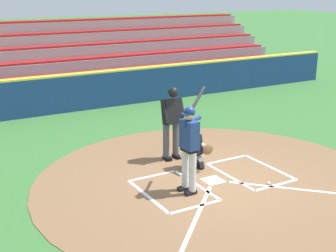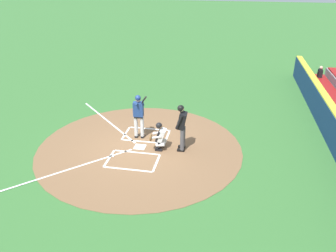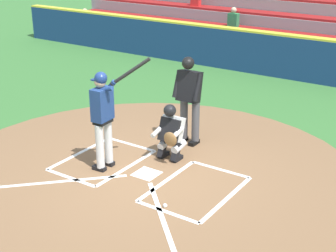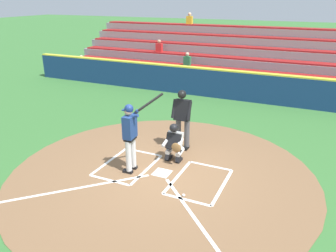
% 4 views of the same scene
% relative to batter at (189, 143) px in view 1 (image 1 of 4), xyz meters
% --- Properties ---
extents(ground_plane, '(120.00, 120.00, 0.00)m').
position_rel_batter_xyz_m(ground_plane, '(-0.78, -0.22, -1.10)').
color(ground_plane, '#387033').
extents(dirt_circle, '(8.00, 8.00, 0.01)m').
position_rel_batter_xyz_m(dirt_circle, '(-0.78, -0.22, -1.09)').
color(dirt_circle, brown).
rests_on(dirt_circle, ground).
extents(home_plate_and_chalk, '(7.93, 4.91, 0.01)m').
position_rel_batter_xyz_m(home_plate_and_chalk, '(-0.78, 0.66, -1.08)').
color(home_plate_and_chalk, white).
rests_on(home_plate_and_chalk, dirt_circle).
extents(batter, '(0.91, 0.76, 2.13)m').
position_rel_batter_xyz_m(batter, '(0.00, 0.00, 0.00)').
color(batter, silver).
rests_on(batter, ground).
extents(catcher, '(0.59, 0.60, 1.13)m').
position_rel_batter_xyz_m(catcher, '(-0.79, -1.01, -0.51)').
color(catcher, black).
rests_on(catcher, ground).
extents(plate_umpire, '(0.58, 0.41, 1.86)m').
position_rel_batter_xyz_m(plate_umpire, '(-0.67, -1.86, -0.02)').
color(plate_umpire, '#4C4C51').
rests_on(plate_umpire, ground).
extents(baseball, '(0.07, 0.07, 0.07)m').
position_rel_batter_xyz_m(baseball, '(-1.72, 0.57, -1.06)').
color(baseball, white).
rests_on(baseball, ground).
extents(backstop_wall, '(22.00, 0.36, 1.31)m').
position_rel_batter_xyz_m(backstop_wall, '(-0.78, -7.72, -0.45)').
color(backstop_wall, navy).
rests_on(backstop_wall, ground).
extents(bleacher_stand, '(20.00, 5.10, 3.45)m').
position_rel_batter_xyz_m(bleacher_stand, '(-0.78, -11.55, -0.10)').
color(bleacher_stand, gray).
rests_on(bleacher_stand, ground).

